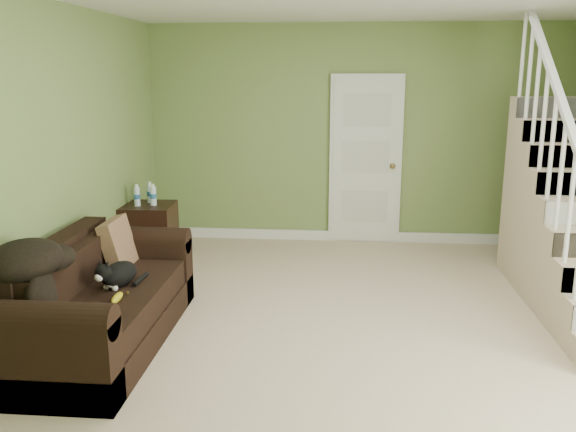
% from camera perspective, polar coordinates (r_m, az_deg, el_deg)
% --- Properties ---
extents(floor, '(5.00, 5.50, 0.01)m').
position_cam_1_polar(floor, '(5.04, 6.88, -10.66)').
color(floor, tan).
rests_on(floor, ground).
extents(wall_back, '(5.00, 0.04, 2.60)m').
position_cam_1_polar(wall_back, '(7.39, 6.53, 7.51)').
color(wall_back, olive).
rests_on(wall_back, floor).
extents(wall_front, '(5.00, 0.04, 2.60)m').
position_cam_1_polar(wall_front, '(2.00, 10.27, -8.62)').
color(wall_front, olive).
rests_on(wall_front, floor).
extents(wall_left, '(0.04, 5.50, 2.60)m').
position_cam_1_polar(wall_left, '(5.20, -21.46, 4.23)').
color(wall_left, olive).
rests_on(wall_left, floor).
extents(baseboard_back, '(5.00, 0.04, 0.12)m').
position_cam_1_polar(baseboard_back, '(7.59, 6.29, -1.87)').
color(baseboard_back, white).
rests_on(baseboard_back, floor).
extents(baseboard_left, '(0.04, 5.50, 0.12)m').
position_cam_1_polar(baseboard_left, '(5.50, -20.07, -8.61)').
color(baseboard_left, white).
rests_on(baseboard_left, floor).
extents(door, '(0.86, 0.12, 2.02)m').
position_cam_1_polar(door, '(7.39, 7.26, 5.19)').
color(door, white).
rests_on(door, floor).
extents(sofa, '(0.89, 2.05, 0.81)m').
position_cam_1_polar(sofa, '(4.90, -17.36, -8.00)').
color(sofa, black).
rests_on(sofa, floor).
extents(side_table, '(0.57, 0.57, 0.88)m').
position_cam_1_polar(side_table, '(6.78, -12.88, -1.59)').
color(side_table, black).
rests_on(side_table, floor).
extents(cat, '(0.30, 0.53, 0.25)m').
position_cam_1_polar(cat, '(4.84, -15.60, -5.30)').
color(cat, black).
rests_on(cat, sofa).
extents(banana, '(0.06, 0.20, 0.05)m').
position_cam_1_polar(banana, '(4.56, -15.70, -7.38)').
color(banana, gold).
rests_on(banana, sofa).
extents(throw_pillow, '(0.22, 0.45, 0.46)m').
position_cam_1_polar(throw_pillow, '(5.34, -15.55, -2.65)').
color(throw_pillow, '#4F2F1F').
rests_on(throw_pillow, sofa).
extents(throw_blanket, '(0.51, 0.65, 0.25)m').
position_cam_1_polar(throw_blanket, '(4.37, -23.45, -3.78)').
color(throw_blanket, black).
rests_on(throw_blanket, sofa).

